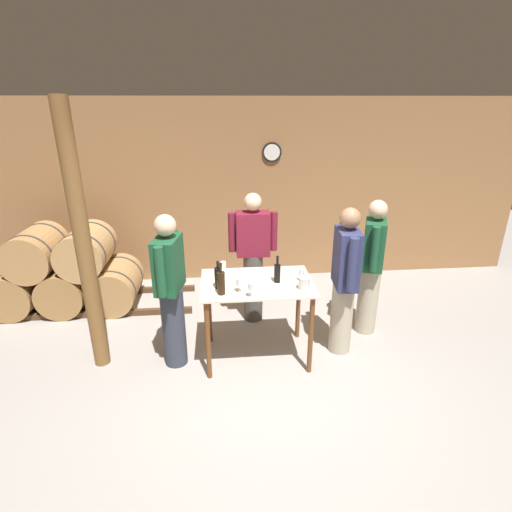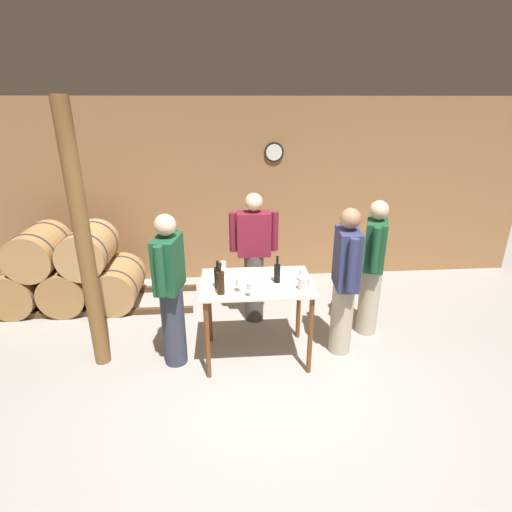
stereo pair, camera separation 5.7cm
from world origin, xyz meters
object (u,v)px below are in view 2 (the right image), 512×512
object	(u,v)px
wine_bottle_left	(221,282)
wine_bottle_center	(277,273)
person_visitor_with_scarf	(171,289)
person_visitor_near_door	(345,280)
wine_glass_near_center	(239,282)
wine_glass_near_right	(250,287)
wooden_post	(84,244)
person_visitor_bearded	(254,256)
ice_bucket	(304,284)
person_host	(373,266)
wine_glass_far_side	(302,273)
wine_bottle_far_left	(218,277)
wine_glass_near_left	(223,265)

from	to	relation	value
wine_bottle_left	wine_bottle_center	bearing A→B (deg)	20.99
person_visitor_with_scarf	person_visitor_near_door	xyz separation A→B (m)	(1.82, 0.07, 0.00)
wine_glass_near_center	wine_glass_near_right	distance (m)	0.16
wooden_post	wine_bottle_left	world-z (taller)	wooden_post
wine_bottle_center	person_visitor_bearded	distance (m)	0.86
ice_bucket	person_host	size ratio (longest dim) A/B	0.08
wine_glass_far_side	wine_bottle_left	bearing A→B (deg)	-164.81
wine_glass_far_side	person_host	size ratio (longest dim) A/B	0.08
wine_bottle_left	person_visitor_with_scarf	xyz separation A→B (m)	(-0.51, 0.19, -0.15)
person_visitor_bearded	wine_glass_near_right	bearing A→B (deg)	-95.94
wine_bottle_far_left	person_visitor_near_door	distance (m)	1.35
person_visitor_near_door	wooden_post	bearing A→B (deg)	-179.97
wine_bottle_left	person_host	xyz separation A→B (m)	(1.74, 0.63, -0.16)
person_visitor_near_door	wine_glass_near_center	bearing A→B (deg)	-168.08
wine_bottle_center	person_visitor_near_door	world-z (taller)	person_visitor_near_door
wine_bottle_center	wine_glass_near_left	bearing A→B (deg)	157.02
person_host	wine_glass_near_center	bearing A→B (deg)	-158.70
wine_bottle_center	wine_bottle_left	bearing A→B (deg)	-159.01
wine_glass_near_center	person_visitor_near_door	distance (m)	1.16
wine_glass_far_side	person_visitor_bearded	size ratio (longest dim) A/B	0.08
wine_glass_near_right	person_host	bearing A→B (deg)	26.44
wine_glass_near_right	person_visitor_bearded	distance (m)	1.15
wine_glass_near_right	person_visitor_near_door	distance (m)	1.10
wine_glass_far_side	wooden_post	bearing A→B (deg)	179.03
wine_glass_near_center	wine_glass_near_right	world-z (taller)	wine_glass_near_right
wooden_post	ice_bucket	size ratio (longest dim) A/B	21.38
wine_bottle_far_left	ice_bucket	bearing A→B (deg)	-6.68
person_visitor_with_scarf	person_visitor_near_door	bearing A→B (deg)	2.15
wine_glass_near_left	wine_glass_near_right	size ratio (longest dim) A/B	1.00
wine_bottle_left	ice_bucket	bearing A→B (deg)	2.41
ice_bucket	person_visitor_near_door	bearing A→B (deg)	25.07
ice_bucket	person_visitor_with_scarf	world-z (taller)	person_visitor_with_scarf
wine_glass_far_side	ice_bucket	size ratio (longest dim) A/B	1.03
wine_bottle_far_left	ice_bucket	world-z (taller)	wine_bottle_far_left
wine_glass_near_center	wine_bottle_center	bearing A→B (deg)	26.16
person_visitor_with_scarf	wine_glass_near_center	bearing A→B (deg)	-13.97
wine_glass_far_side	person_host	xyz separation A→B (m)	(0.91, 0.41, -0.13)
wine_glass_near_left	person_visitor_near_door	bearing A→B (deg)	-8.46
wooden_post	person_host	bearing A→B (deg)	6.96
wine_glass_near_right	ice_bucket	world-z (taller)	wine_glass_near_right
wooden_post	wine_glass_near_right	bearing A→B (deg)	-12.63
wine_bottle_left	wine_glass_far_side	world-z (taller)	wine_bottle_left
wine_bottle_center	person_visitor_bearded	xyz separation A→B (m)	(-0.18, 0.83, -0.13)
person_visitor_with_scarf	person_visitor_bearded	bearing A→B (deg)	43.28
wine_glass_near_right	person_host	distance (m)	1.64
person_host	wine_glass_near_right	bearing A→B (deg)	-153.56
ice_bucket	wine_glass_near_left	bearing A→B (deg)	152.13
wine_glass_far_side	person_visitor_near_door	size ratio (longest dim) A/B	0.08
wine_bottle_center	wine_glass_far_side	size ratio (longest dim) A/B	2.20
wine_bottle_left	wine_glass_far_side	size ratio (longest dim) A/B	2.48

